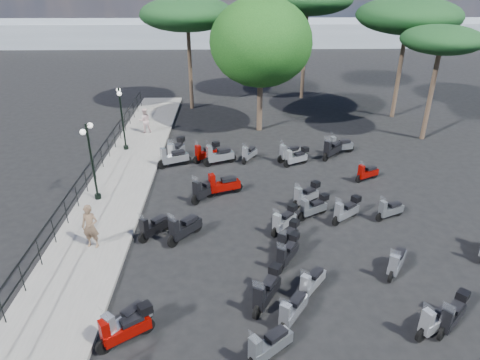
{
  "coord_description": "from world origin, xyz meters",
  "views": [
    {
      "loc": [
        -1.08,
        -15.67,
        9.6
      ],
      "look_at": [
        -0.7,
        1.07,
        1.2
      ],
      "focal_mm": 32.0,
      "sensor_mm": 36.0,
      "label": 1
    }
  ],
  "objects_px": {
    "lamp_post_1": "(91,157)",
    "scooter_22": "(332,149)",
    "scooter_31": "(287,253)",
    "woman": "(90,227)",
    "scooter_12": "(269,346)",
    "scooter_0": "(126,322)",
    "broadleaf_tree": "(261,43)",
    "scooter_2": "(154,227)",
    "scooter_4": "(173,158)",
    "scooter_29": "(340,146)",
    "scooter_15": "(284,221)",
    "scooter_8": "(184,228)",
    "scooter_10": "(219,156)",
    "pine_2": "(187,14)",
    "scooter_24": "(436,321)",
    "pine_3": "(442,40)",
    "scooter_6": "(293,310)",
    "scooter_14": "(288,238)",
    "scooter_13": "(312,282)",
    "scooter_1": "(126,328)",
    "scooter_16": "(249,154)",
    "scooter_27": "(390,210)",
    "scooter_20": "(314,207)",
    "scooter_28": "(367,173)",
    "lamp_post_2": "(122,115)",
    "scooter_9": "(205,190)",
    "scooter_32": "(306,195)",
    "scooter_17": "(290,153)",
    "scooter_19": "(452,315)",
    "pine_1": "(408,16)",
    "scooter_5": "(176,150)",
    "scooter_21": "(346,211)",
    "scooter_23": "(296,157)",
    "scooter_11": "(207,153)",
    "scooter_3": "(223,185)"
  },
  "relations": [
    {
      "from": "lamp_post_1",
      "to": "scooter_15",
      "type": "xyz_separation_m",
      "value": [
        8.16,
        -2.59,
        -1.71
      ]
    },
    {
      "from": "scooter_22",
      "to": "broadleaf_tree",
      "type": "bearing_deg",
      "value": -8.78
    },
    {
      "from": "scooter_16",
      "to": "scooter_32",
      "type": "xyz_separation_m",
      "value": [
        2.33,
        -4.87,
        0.07
      ]
    },
    {
      "from": "scooter_22",
      "to": "scooter_31",
      "type": "distance_m",
      "value": 10.1
    },
    {
      "from": "lamp_post_1",
      "to": "pine_2",
      "type": "xyz_separation_m",
      "value": [
        3.16,
        14.19,
        4.46
      ]
    },
    {
      "from": "scooter_4",
      "to": "scooter_14",
      "type": "bearing_deg",
      "value": -171.14
    },
    {
      "from": "scooter_0",
      "to": "scooter_13",
      "type": "xyz_separation_m",
      "value": [
        5.62,
        1.68,
        -0.07
      ]
    },
    {
      "from": "scooter_2",
      "to": "scooter_27",
      "type": "relative_size",
      "value": 0.94
    },
    {
      "from": "scooter_6",
      "to": "pine_3",
      "type": "relative_size",
      "value": 0.22
    },
    {
      "from": "scooter_4",
      "to": "pine_1",
      "type": "distance_m",
      "value": 17.79
    },
    {
      "from": "woman",
      "to": "scooter_27",
      "type": "distance_m",
      "value": 12.04
    },
    {
      "from": "lamp_post_1",
      "to": "scooter_22",
      "type": "xyz_separation_m",
      "value": [
        11.66,
        4.67,
        -1.68
      ]
    },
    {
      "from": "scooter_11",
      "to": "scooter_24",
      "type": "relative_size",
      "value": 0.95
    },
    {
      "from": "scooter_2",
      "to": "scooter_4",
      "type": "xyz_separation_m",
      "value": [
        -0.01,
        6.6,
        0.06
      ]
    },
    {
      "from": "scooter_20",
      "to": "scooter_28",
      "type": "bearing_deg",
      "value": -74.75
    },
    {
      "from": "scooter_11",
      "to": "scooter_20",
      "type": "xyz_separation_m",
      "value": [
        4.79,
        -5.96,
        -0.03
      ]
    },
    {
      "from": "scooter_32",
      "to": "broadleaf_tree",
      "type": "distance_m",
      "value": 11.17
    },
    {
      "from": "scooter_8",
      "to": "scooter_10",
      "type": "bearing_deg",
      "value": -60.22
    },
    {
      "from": "scooter_15",
      "to": "scooter_0",
      "type": "bearing_deg",
      "value": 88.43
    },
    {
      "from": "lamp_post_1",
      "to": "scooter_16",
      "type": "bearing_deg",
      "value": 36.05
    },
    {
      "from": "scooter_28",
      "to": "scooter_31",
      "type": "xyz_separation_m",
      "value": [
        -4.77,
        -6.58,
        0.07
      ]
    },
    {
      "from": "pine_3",
      "to": "pine_1",
      "type": "bearing_deg",
      "value": 95.19
    },
    {
      "from": "scooter_3",
      "to": "scooter_31",
      "type": "height_order",
      "value": "scooter_3"
    },
    {
      "from": "lamp_post_1",
      "to": "scooter_8",
      "type": "xyz_separation_m",
      "value": [
        4.22,
        -3.13,
        -1.67
      ]
    },
    {
      "from": "scooter_29",
      "to": "scooter_14",
      "type": "bearing_deg",
      "value": 140.49
    },
    {
      "from": "scooter_12",
      "to": "pine_3",
      "type": "height_order",
      "value": "pine_3"
    },
    {
      "from": "scooter_13",
      "to": "scooter_24",
      "type": "xyz_separation_m",
      "value": [
        3.3,
        -1.78,
        0.03
      ]
    },
    {
      "from": "scooter_29",
      "to": "broadleaf_tree",
      "type": "relative_size",
      "value": 0.2
    },
    {
      "from": "scooter_0",
      "to": "broadleaf_tree",
      "type": "relative_size",
      "value": 0.18
    },
    {
      "from": "scooter_24",
      "to": "scooter_10",
      "type": "bearing_deg",
      "value": -1.33
    },
    {
      "from": "scooter_1",
      "to": "scooter_16",
      "type": "bearing_deg",
      "value": -52.01
    },
    {
      "from": "scooter_19",
      "to": "scooter_32",
      "type": "bearing_deg",
      "value": -20.92
    },
    {
      "from": "scooter_13",
      "to": "scooter_5",
      "type": "bearing_deg",
      "value": -25.35
    },
    {
      "from": "broadleaf_tree",
      "to": "pine_1",
      "type": "bearing_deg",
      "value": 14.6
    },
    {
      "from": "scooter_12",
      "to": "scooter_5",
      "type": "bearing_deg",
      "value": -22.62
    },
    {
      "from": "scooter_12",
      "to": "scooter_17",
      "type": "distance_m",
      "value": 13.39
    },
    {
      "from": "woman",
      "to": "scooter_27",
      "type": "xyz_separation_m",
      "value": [
        11.87,
        1.93,
        -0.6
      ]
    },
    {
      "from": "lamp_post_2",
      "to": "broadleaf_tree",
      "type": "distance_m",
      "value": 9.25
    },
    {
      "from": "scooter_23",
      "to": "scooter_27",
      "type": "distance_m",
      "value": 6.34
    },
    {
      "from": "scooter_9",
      "to": "scooter_8",
      "type": "bearing_deg",
      "value": 119.59
    },
    {
      "from": "scooter_13",
      "to": "scooter_28",
      "type": "xyz_separation_m",
      "value": [
        4.17,
        8.14,
        -0.03
      ]
    },
    {
      "from": "scooter_6",
      "to": "scooter_28",
      "type": "bearing_deg",
      "value": -83.46
    },
    {
      "from": "scooter_8",
      "to": "scooter_31",
      "type": "distance_m",
      "value": 4.14
    },
    {
      "from": "scooter_4",
      "to": "scooter_28",
      "type": "bearing_deg",
      "value": -126.23
    },
    {
      "from": "scooter_31",
      "to": "scooter_13",
      "type": "bearing_deg",
      "value": 142.21
    },
    {
      "from": "scooter_9",
      "to": "scooter_31",
      "type": "bearing_deg",
      "value": 164.31
    },
    {
      "from": "scooter_12",
      "to": "scooter_13",
      "type": "xyz_separation_m",
      "value": [
        1.61,
        2.59,
        -0.04
      ]
    },
    {
      "from": "scooter_0",
      "to": "scooter_29",
      "type": "height_order",
      "value": "scooter_0"
    },
    {
      "from": "scooter_5",
      "to": "scooter_21",
      "type": "xyz_separation_m",
      "value": [
        7.79,
        -6.62,
        -0.04
      ]
    },
    {
      "from": "woman",
      "to": "scooter_12",
      "type": "xyz_separation_m",
      "value": [
        6.17,
        -5.19,
        -0.54
      ]
    }
  ]
}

